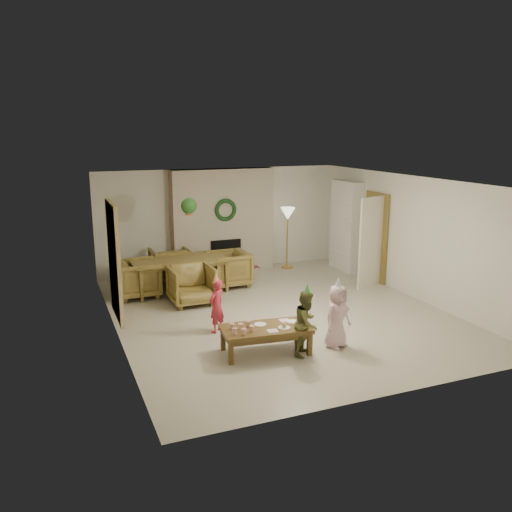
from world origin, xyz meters
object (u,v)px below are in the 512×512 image
coffee_table_top (266,329)px  child_pink (337,316)px  dining_table (180,276)px  child_plaid (307,323)px  dining_chair_near (192,285)px  dining_chair_right (229,269)px  child_red (217,306)px  dining_chair_left (139,278)px  dining_chair_far (170,265)px

coffee_table_top → child_pink: (1.15, -0.21, 0.12)m
dining_table → coffee_table_top: 3.66m
child_plaid → coffee_table_top: bearing=109.9°
coffee_table_top → child_pink: child_pink is taller
dining_chair_near → child_pink: size_ratio=0.84×
dining_chair_near → child_pink: child_pink is taller
dining_chair_near → coffee_table_top: dining_chair_near is taller
dining_chair_right → child_plaid: size_ratio=0.84×
dining_chair_right → child_pink: size_ratio=0.84×
dining_table → coffee_table_top: size_ratio=1.47×
child_plaid → child_red: bearing=82.6°
dining_chair_left → child_red: size_ratio=0.92×
dining_table → coffee_table_top: (0.45, -3.63, 0.04)m
child_plaid → dining_chair_far: bearing=58.9°
dining_table → coffee_table_top: bearing=-83.8°
dining_table → dining_chair_far: dining_chair_far is taller
child_plaid → dining_chair_right: bearing=45.5°
dining_table → child_red: bearing=-90.7°
child_red → coffee_table_top: bearing=77.1°
dining_table → child_red: 2.53m
child_red → child_pink: child_pink is taller
child_red → dining_chair_far: bearing=-124.3°
coffee_table_top → dining_chair_right: bearing=86.3°
dining_table → child_pink: (1.60, -3.84, 0.16)m
child_plaid → dining_chair_near: bearing=65.1°
dining_chair_near → dining_chair_right: bearing=38.7°
dining_chair_near → dining_chair_left: size_ratio=1.00×
dining_table → child_plaid: child_plaid is taller
dining_table → dining_chair_right: bearing=-0.0°
child_red → dining_chair_right: bearing=-148.1°
coffee_table_top → dining_chair_near: bearing=105.5°
dining_chair_left → dining_chair_near: bearing=-135.0°
dining_chair_left → child_pink: (2.49, -3.83, 0.12)m
coffee_table_top → child_pink: bearing=-3.8°
coffee_table_top → child_pink: size_ratio=1.34×
dining_chair_near → child_red: child_red is taller
coffee_table_top → dining_chair_left: bearing=116.8°
dining_chair_near → dining_chair_right: (1.09, 0.90, 0.00)m
dining_chair_left → child_pink: size_ratio=0.84×
dining_chair_far → dining_chair_left: same height
dining_chair_right → child_pink: bearing=6.4°
dining_chair_near → dining_chair_left: bearing=135.0°
dining_table → child_red: size_ratio=2.15×
dining_table → dining_chair_right: (1.11, 0.02, 0.04)m
child_red → child_pink: 2.07m
dining_chair_far → dining_chair_near: bearing=90.0°
dining_chair_right → dining_chair_far: bearing=-128.7°
dining_chair_far → child_pink: (1.62, -4.73, 0.12)m
dining_chair_right → child_red: (-1.10, -2.54, 0.08)m
dining_table → child_pink: size_ratio=1.96×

